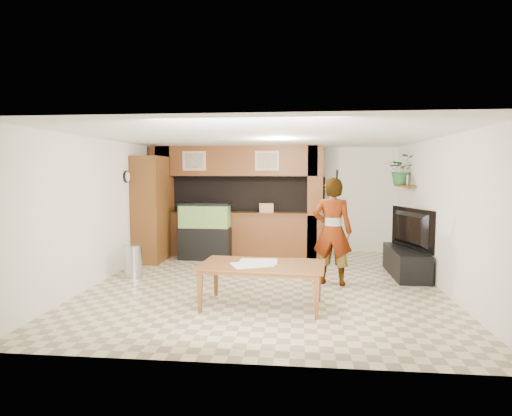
# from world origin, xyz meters

# --- Properties ---
(floor) EXTENTS (6.50, 6.50, 0.00)m
(floor) POSITION_xyz_m (0.00, 0.00, 0.00)
(floor) COLOR #CDB98E
(floor) RESTS_ON ground
(ceiling) EXTENTS (6.50, 6.50, 0.00)m
(ceiling) POSITION_xyz_m (0.00, 0.00, 2.60)
(ceiling) COLOR white
(ceiling) RESTS_ON wall_back
(wall_back) EXTENTS (6.00, 0.00, 6.00)m
(wall_back) POSITION_xyz_m (0.00, 3.25, 1.30)
(wall_back) COLOR white
(wall_back) RESTS_ON floor
(wall_left) EXTENTS (0.00, 6.50, 6.50)m
(wall_left) POSITION_xyz_m (-3.00, 0.00, 1.30)
(wall_left) COLOR white
(wall_left) RESTS_ON floor
(wall_right) EXTENTS (0.00, 6.50, 6.50)m
(wall_right) POSITION_xyz_m (3.00, 0.00, 1.30)
(wall_right) COLOR white
(wall_right) RESTS_ON floor
(partition) EXTENTS (4.20, 0.99, 2.60)m
(partition) POSITION_xyz_m (-0.95, 2.64, 1.31)
(partition) COLOR brown
(partition) RESTS_ON floor
(wall_clock) EXTENTS (0.05, 0.25, 0.25)m
(wall_clock) POSITION_xyz_m (-2.97, 1.00, 1.90)
(wall_clock) COLOR black
(wall_clock) RESTS_ON wall_left
(wall_shelf) EXTENTS (0.25, 0.90, 0.04)m
(wall_shelf) POSITION_xyz_m (2.85, 1.95, 1.70)
(wall_shelf) COLOR brown
(wall_shelf) RESTS_ON wall_right
(pantry_cabinet) EXTENTS (0.59, 0.96, 2.34)m
(pantry_cabinet) POSITION_xyz_m (-2.70, 1.64, 1.17)
(pantry_cabinet) COLOR brown
(pantry_cabinet) RESTS_ON floor
(trash_can) EXTENTS (0.34, 0.34, 0.62)m
(trash_can) POSITION_xyz_m (-2.54, 0.18, 0.31)
(trash_can) COLOR #B2B2B7
(trash_can) RESTS_ON floor
(aquarium) EXTENTS (1.17, 0.44, 1.30)m
(aquarium) POSITION_xyz_m (-1.55, 1.95, 0.63)
(aquarium) COLOR black
(aquarium) RESTS_ON floor
(tv_stand) EXTENTS (0.57, 1.56, 0.52)m
(tv_stand) POSITION_xyz_m (2.65, 0.84, 0.26)
(tv_stand) COLOR black
(tv_stand) RESTS_ON floor
(television) EXTENTS (0.63, 1.35, 0.79)m
(television) POSITION_xyz_m (2.65, 0.84, 0.91)
(television) COLOR black
(television) RESTS_ON tv_stand
(photo_frame) EXTENTS (0.06, 0.16, 0.21)m
(photo_frame) POSITION_xyz_m (2.85, 1.74, 1.82)
(photo_frame) COLOR tan
(photo_frame) RESTS_ON wall_shelf
(potted_plant) EXTENTS (0.63, 0.55, 0.66)m
(potted_plant) POSITION_xyz_m (2.82, 2.14, 2.05)
(potted_plant) COLOR #2B6C31
(potted_plant) RESTS_ON wall_shelf
(person) EXTENTS (0.78, 0.61, 1.91)m
(person) POSITION_xyz_m (1.18, 0.06, 0.95)
(person) COLOR tan
(person) RESTS_ON floor
(microphone) EXTENTS (0.04, 0.11, 0.17)m
(microphone) POSITION_xyz_m (1.23, -0.10, 1.96)
(microphone) COLOR black
(microphone) RESTS_ON person
(dining_table) EXTENTS (1.91, 1.16, 0.65)m
(dining_table) POSITION_xyz_m (0.05, -1.37, 0.32)
(dining_table) COLOR brown
(dining_table) RESTS_ON floor
(newspaper_a) EXTENTS (0.59, 0.44, 0.01)m
(newspaper_a) POSITION_xyz_m (-0.02, -1.17, 0.65)
(newspaper_a) COLOR silver
(newspaper_a) RESTS_ON dining_table
(newspaper_b) EXTENTS (0.68, 0.60, 0.01)m
(newspaper_b) POSITION_xyz_m (-0.10, -1.40, 0.65)
(newspaper_b) COLOR silver
(newspaper_b) RESTS_ON dining_table
(counter_box) EXTENTS (0.35, 0.26, 0.22)m
(counter_box) POSITION_xyz_m (-0.18, 2.45, 1.15)
(counter_box) COLOR #A9815B
(counter_box) RESTS_ON partition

